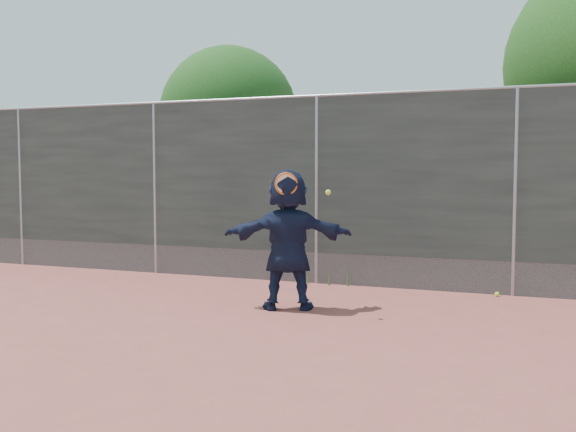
% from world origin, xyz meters
% --- Properties ---
extents(ground, '(80.00, 80.00, 0.00)m').
position_xyz_m(ground, '(0.00, 0.00, 0.00)').
color(ground, '#9E4C42').
rests_on(ground, ground).
extents(player, '(1.78, 1.10, 1.84)m').
position_xyz_m(player, '(0.25, 1.53, 0.92)').
color(player, '#141C37').
rests_on(player, ground).
extents(ball_ground, '(0.07, 0.07, 0.07)m').
position_xyz_m(ball_ground, '(2.79, 3.35, 0.03)').
color(ball_ground, '#C1F736').
rests_on(ball_ground, ground).
extents(fence, '(20.00, 0.06, 3.03)m').
position_xyz_m(fence, '(-0.00, 3.50, 1.58)').
color(fence, '#38423D').
rests_on(fence, ground).
extents(swing_action, '(0.74, 0.15, 0.51)m').
position_xyz_m(swing_action, '(0.35, 1.33, 1.62)').
color(swing_action, '#D65814').
rests_on(swing_action, ground).
extents(tree_left, '(3.15, 3.00, 4.53)m').
position_xyz_m(tree_left, '(-2.85, 6.55, 2.94)').
color(tree_left, '#382314').
rests_on(tree_left, ground).
extents(weed_clump, '(0.68, 0.07, 0.30)m').
position_xyz_m(weed_clump, '(0.29, 3.38, 0.13)').
color(weed_clump, '#387226').
rests_on(weed_clump, ground).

